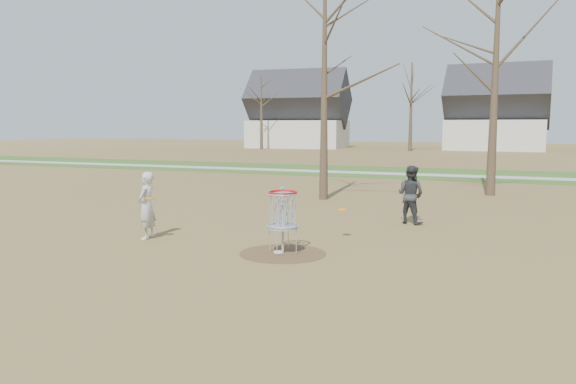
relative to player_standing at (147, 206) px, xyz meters
The scene contains 11 objects.
ground 3.62m from the player_standing, ahead, with size 160.00×160.00×0.00m, color brown.
green_band 21.11m from the player_standing, 80.36° to the left, with size 160.00×8.00×0.01m, color #2D5119.
footpath 20.13m from the player_standing, 79.89° to the left, with size 160.00×1.50×0.01m, color #9E9E99.
dirt_circle 3.62m from the player_standing, ahead, with size 1.80×1.80×0.01m, color #47331E.
player_standing is the anchor object (origin of this frame).
player_throwing 6.92m from the player_standing, 39.77° to the left, with size 0.77×0.60×1.58m, color #2F3034.
disc_grounded 3.52m from the player_standing, ahead, with size 0.22×0.22×0.02m, color white.
discs_in_play 2.46m from the player_standing, 18.31° to the left, with size 4.22×2.08×0.34m.
disc_golf_basket 3.54m from the player_standing, ahead, with size 0.64×0.64×1.35m.
bare_trees 36.27m from the player_standing, 81.51° to the left, with size 52.62×44.98×9.00m.
houses_row 53.01m from the player_standing, 81.47° to the left, with size 56.51×10.01×7.26m.
Camera 1 is at (4.44, -10.50, 2.65)m, focal length 35.00 mm.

